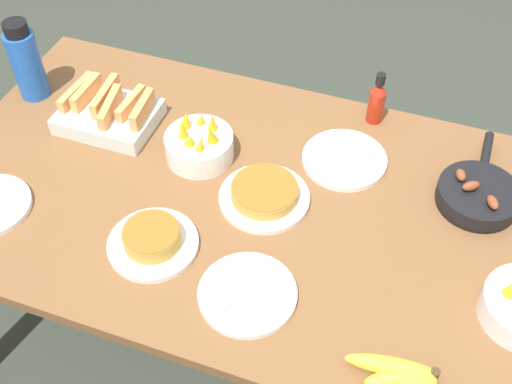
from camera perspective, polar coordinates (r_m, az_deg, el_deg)
name	(u,v)px	position (r m, az deg, el deg)	size (l,w,h in m)	color
ground_plane	(256,336)	(2.24, 0.00, -12.66)	(14.00, 14.00, 0.00)	#383D33
dining_table	(256,220)	(1.73, 0.00, -2.49)	(1.73, 0.96, 0.70)	brown
melon_tray	(109,113)	(1.91, -12.96, 6.89)	(0.27, 0.21, 0.10)	silver
skillet	(478,195)	(1.74, 19.13, -0.21)	(0.21, 0.34, 0.08)	black
frittata_plate_center	(152,240)	(1.58, -9.19, -4.25)	(0.22, 0.22, 0.06)	white
frittata_plate_side	(264,194)	(1.65, 0.75, -0.21)	(0.24, 0.24, 0.05)	white
empty_plate_far_left	(247,294)	(1.48, -0.77, -9.05)	(0.23, 0.23, 0.02)	white
empty_plate_far_right	(344,159)	(1.78, 7.86, 2.88)	(0.23, 0.23, 0.02)	white
fruit_bowl_mango	(199,144)	(1.76, -5.07, 4.23)	(0.19, 0.19, 0.13)	white
water_bottle	(26,62)	(2.03, -19.76, 10.85)	(0.09, 0.09, 0.25)	blue
hot_sauce_bottle	(377,101)	(1.88, 10.69, 7.98)	(0.05, 0.05, 0.17)	#B72814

